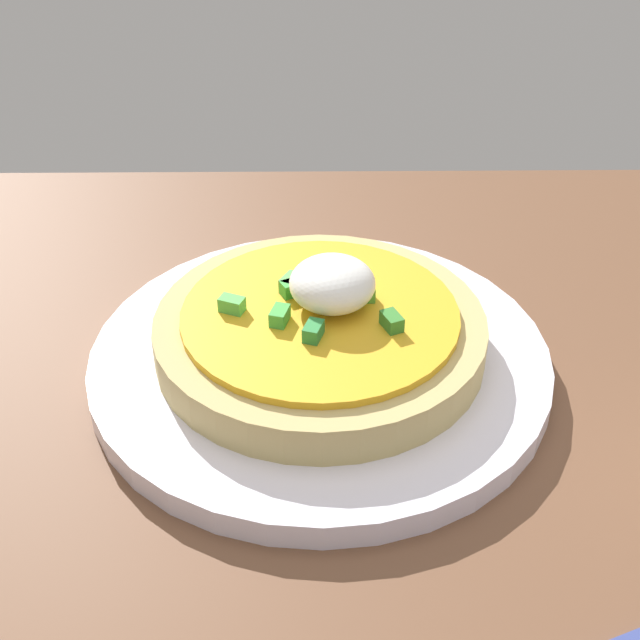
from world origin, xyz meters
The scene contains 3 objects.
dining_table centered at (0.00, 0.00, 1.12)cm, with size 124.98×64.06×2.23cm, color brown.
plate centered at (2.30, -6.95, 2.95)cm, with size 24.87×24.87×1.43cm, color white.
pizza centered at (2.26, -6.99, 5.08)cm, with size 17.66×17.66×5.21cm.
Camera 1 is at (2.72, 29.95, 31.95)cm, focal length 48.15 mm.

